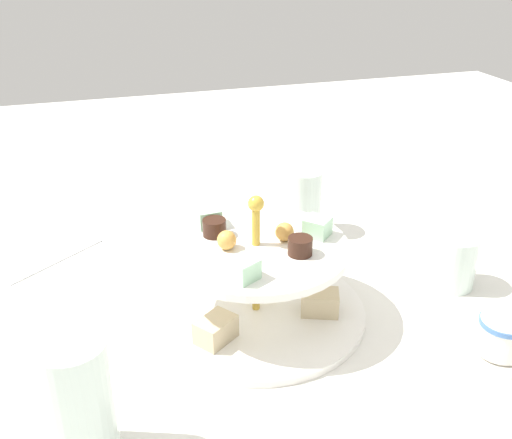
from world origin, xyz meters
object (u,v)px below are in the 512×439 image
(water_glass_tall_right, at_px, (78,402))
(water_glass_short_left, at_px, (453,261))
(butter_knife_left, at_px, (57,260))
(tiered_serving_stand, at_px, (256,283))
(teacup_with_saucer, at_px, (502,338))
(water_glass_mid_back, at_px, (303,201))

(water_glass_tall_right, distance_m, water_glass_short_left, 0.54)
(butter_knife_left, bearing_deg, water_glass_short_left, 119.50)
(tiered_serving_stand, bearing_deg, butter_knife_left, 47.78)
(butter_knife_left, bearing_deg, tiered_serving_stand, 101.19)
(teacup_with_saucer, bearing_deg, tiered_serving_stand, 56.69)
(water_glass_tall_right, bearing_deg, water_glass_short_left, -72.14)
(water_glass_short_left, height_order, butter_knife_left, water_glass_short_left)
(tiered_serving_stand, bearing_deg, teacup_with_saucer, -123.31)
(water_glass_mid_back, bearing_deg, butter_knife_left, 87.86)
(teacup_with_saucer, bearing_deg, water_glass_short_left, -12.69)
(teacup_with_saucer, height_order, water_glass_mid_back, water_glass_mid_back)
(butter_knife_left, bearing_deg, water_glass_mid_back, 141.27)
(tiered_serving_stand, xyz_separation_m, teacup_with_saucer, (-0.17, -0.25, -0.02))
(water_glass_short_left, height_order, water_glass_mid_back, water_glass_mid_back)
(water_glass_tall_right, xyz_separation_m, water_glass_mid_back, (0.39, -0.38, -0.01))
(water_glass_tall_right, xyz_separation_m, teacup_with_saucer, (0.01, -0.48, -0.04))
(butter_knife_left, bearing_deg, water_glass_tall_right, 56.64)
(tiered_serving_stand, distance_m, water_glass_tall_right, 0.29)
(butter_knife_left, bearing_deg, teacup_with_saucer, 105.40)
(tiered_serving_stand, xyz_separation_m, water_glass_tall_right, (-0.18, 0.23, 0.02))
(water_glass_tall_right, distance_m, butter_knife_left, 0.41)
(teacup_with_saucer, xyz_separation_m, butter_knife_left, (0.39, 0.50, -0.02))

